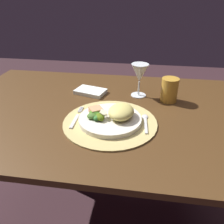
{
  "coord_description": "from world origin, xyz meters",
  "views": [
    {
      "loc": [
        0.19,
        -0.85,
        1.18
      ],
      "look_at": [
        0.07,
        -0.06,
        0.73
      ],
      "focal_mm": 36.76,
      "sensor_mm": 36.0,
      "label": 1
    }
  ],
  "objects": [
    {
      "name": "napkin",
      "position": [
        -0.07,
        0.15,
        0.72
      ],
      "size": [
        0.16,
        0.13,
        0.02
      ],
      "primitive_type": "cube",
      "rotation": [
        0.0,
        0.0,
        -0.27
      ],
      "color": "white",
      "rests_on": "dining_table"
    },
    {
      "name": "salad_greens",
      "position": [
        0.02,
        -0.12,
        0.75
      ],
      "size": [
        0.08,
        0.09,
        0.03
      ],
      "color": "#347832",
      "rests_on": "dinner_plate"
    },
    {
      "name": "placemat",
      "position": [
        0.07,
        -0.11,
        0.72
      ],
      "size": [
        0.36,
        0.36,
        0.01
      ],
      "primitive_type": "cylinder",
      "color": "tan",
      "rests_on": "dining_table"
    },
    {
      "name": "ground_plane",
      "position": [
        0.0,
        0.0,
        0.0
      ],
      "size": [
        6.0,
        6.0,
        0.0
      ],
      "primitive_type": "plane",
      "color": "#372227"
    },
    {
      "name": "spoon",
      "position": [
        0.2,
        -0.08,
        0.72
      ],
      "size": [
        0.02,
        0.14,
        0.01
      ],
      "color": "silver",
      "rests_on": "placemat"
    },
    {
      "name": "bread_piece",
      "position": [
        0.01,
        -0.08,
        0.75
      ],
      "size": [
        0.06,
        0.06,
        0.02
      ],
      "primitive_type": "cube",
      "rotation": [
        0.0,
        0.0,
        0.57
      ],
      "color": "tan",
      "rests_on": "dinner_plate"
    },
    {
      "name": "dining_table",
      "position": [
        0.0,
        0.0,
        0.56
      ],
      "size": [
        1.3,
        0.86,
        0.71
      ],
      "color": "#472D15",
      "rests_on": "ground"
    },
    {
      "name": "dinner_plate",
      "position": [
        0.07,
        -0.11,
        0.73
      ],
      "size": [
        0.24,
        0.24,
        0.02
      ],
      "primitive_type": "cylinder",
      "color": "silver",
      "rests_on": "placemat"
    },
    {
      "name": "pasta_serving",
      "position": [
        0.11,
        -0.1,
        0.76
      ],
      "size": [
        0.11,
        0.13,
        0.05
      ],
      "primitive_type": "ellipsoid",
      "rotation": [
        0.0,
        0.0,
        4.6
      ],
      "color": "#D5C669",
      "rests_on": "dinner_plate"
    },
    {
      "name": "amber_tumbler",
      "position": [
        0.3,
        0.12,
        0.77
      ],
      "size": [
        0.08,
        0.08,
        0.11
      ],
      "primitive_type": "cylinder",
      "color": "gold",
      "rests_on": "dining_table"
    },
    {
      "name": "fork",
      "position": [
        -0.07,
        -0.11,
        0.72
      ],
      "size": [
        0.02,
        0.17,
        0.0
      ],
      "color": "silver",
      "rests_on": "placemat"
    },
    {
      "name": "wine_glass",
      "position": [
        0.16,
        0.16,
        0.82
      ],
      "size": [
        0.08,
        0.08,
        0.15
      ],
      "color": "silver",
      "rests_on": "dining_table"
    }
  ]
}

